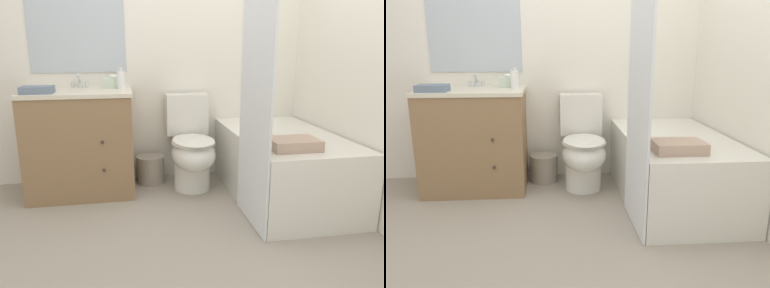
# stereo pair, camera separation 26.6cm
# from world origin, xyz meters

# --- Properties ---
(ground_plane) EXTENTS (14.00, 14.00, 0.00)m
(ground_plane) POSITION_xyz_m (0.00, 0.00, 0.00)
(ground_plane) COLOR gray
(wall_back) EXTENTS (8.00, 0.06, 2.50)m
(wall_back) POSITION_xyz_m (-0.01, 1.51, 1.25)
(wall_back) COLOR white
(wall_back) RESTS_ON ground_plane
(wall_right) EXTENTS (0.05, 2.48, 2.50)m
(wall_right) POSITION_xyz_m (1.22, 0.74, 1.25)
(wall_right) COLOR white
(wall_right) RESTS_ON ground_plane
(vanity_cabinet) EXTENTS (0.84, 0.61, 0.85)m
(vanity_cabinet) POSITION_xyz_m (-0.77, 1.20, 0.44)
(vanity_cabinet) COLOR olive
(vanity_cabinet) RESTS_ON ground_plane
(sink_faucet) EXTENTS (0.14, 0.12, 0.12)m
(sink_faucet) POSITION_xyz_m (-0.77, 1.41, 0.88)
(sink_faucet) COLOR silver
(sink_faucet) RESTS_ON vanity_cabinet
(toilet) EXTENTS (0.37, 0.68, 0.78)m
(toilet) POSITION_xyz_m (0.13, 1.13, 0.35)
(toilet) COLOR silver
(toilet) RESTS_ON ground_plane
(bathtub) EXTENTS (0.76, 1.37, 0.52)m
(bathtub) POSITION_xyz_m (0.80, 0.80, 0.26)
(bathtub) COLOR silver
(bathtub) RESTS_ON ground_plane
(shower_curtain) EXTENTS (0.02, 0.57, 1.88)m
(shower_curtain) POSITION_xyz_m (0.41, 0.40, 0.94)
(shower_curtain) COLOR white
(shower_curtain) RESTS_ON ground_plane
(wastebasket) EXTENTS (0.25, 0.25, 0.24)m
(wastebasket) POSITION_xyz_m (-0.21, 1.31, 0.12)
(wastebasket) COLOR gray
(wastebasket) RESTS_ON ground_plane
(tissue_box) EXTENTS (0.15, 0.11, 0.11)m
(tissue_box) POSITION_xyz_m (-0.50, 1.34, 0.89)
(tissue_box) COLOR silver
(tissue_box) RESTS_ON vanity_cabinet
(soap_dispenser) EXTENTS (0.07, 0.07, 0.18)m
(soap_dispenser) POSITION_xyz_m (-0.43, 1.23, 0.92)
(soap_dispenser) COLOR white
(soap_dispenser) RESTS_ON vanity_cabinet
(hand_towel_folded) EXTENTS (0.23, 0.17, 0.05)m
(hand_towel_folded) POSITION_xyz_m (-1.04, 1.05, 0.87)
(hand_towel_folded) COLOR slate
(hand_towel_folded) RESTS_ON vanity_cabinet
(bath_towel_folded) EXTENTS (0.32, 0.23, 0.07)m
(bath_towel_folded) POSITION_xyz_m (0.67, 0.36, 0.56)
(bath_towel_folded) COLOR tan
(bath_towel_folded) RESTS_ON bathtub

